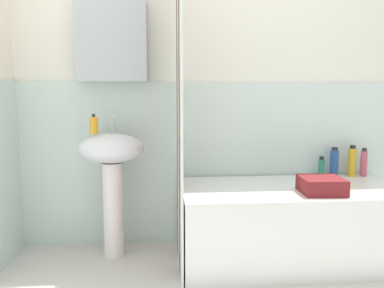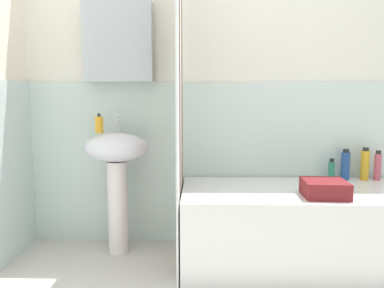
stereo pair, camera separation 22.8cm
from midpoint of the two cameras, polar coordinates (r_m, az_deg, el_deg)
The scene contains 11 objects.
wall_back_tiled at distance 2.74m, azimuth 8.55°, elevation 8.22°, with size 3.60×0.18×2.40m.
sink at distance 2.57m, azimuth -9.12°, elevation -3.31°, with size 0.44×0.34×0.85m.
faucet at distance 2.61m, azimuth -8.93°, elevation 3.23°, with size 0.03×0.12×0.12m.
soap_dispenser at distance 2.53m, azimuth -11.74°, elevation 2.98°, with size 0.06×0.06×0.13m.
bathtub at distance 2.58m, azimuth 18.36°, elevation -12.11°, with size 1.48×0.71×0.50m, color white.
shower_curtain at distance 2.32m, azimuth 0.95°, elevation 5.06°, with size 0.01×0.71×2.00m.
lotion_bottle at distance 2.99m, azimuth 28.85°, elevation -3.04°, with size 0.05×0.05×0.21m.
conditioner_bottle at distance 2.94m, azimuth 27.28°, elevation -2.88°, with size 0.06×0.06×0.23m.
body_wash_bottle at distance 2.90m, azimuth 24.81°, elevation -3.02°, with size 0.06×0.06×0.22m.
shampoo_bottle at distance 2.85m, azimuth 22.98°, elevation -3.76°, with size 0.04×0.04×0.15m.
towel_folded at distance 2.37m, azimuth 22.53°, elevation -6.43°, with size 0.25×0.24×0.10m, color maroon.
Camera 2 is at (-0.29, -1.46, 1.09)m, focal length 34.38 mm.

